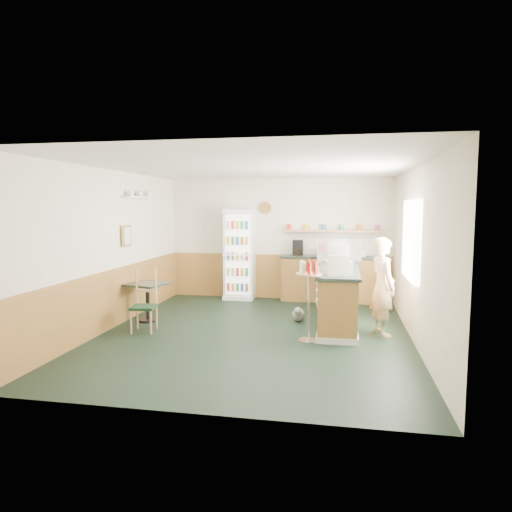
% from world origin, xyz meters
% --- Properties ---
extents(ground, '(6.00, 6.00, 0.00)m').
position_xyz_m(ground, '(0.00, 0.00, 0.00)').
color(ground, black).
rests_on(ground, ground).
extents(room_envelope, '(5.04, 6.02, 2.72)m').
position_xyz_m(room_envelope, '(-0.23, 0.73, 1.52)').
color(room_envelope, '#EEE5CA').
rests_on(room_envelope, ground).
extents(service_counter, '(0.68, 3.01, 1.01)m').
position_xyz_m(service_counter, '(1.35, 1.07, 0.46)').
color(service_counter, olive).
rests_on(service_counter, ground).
extents(back_counter, '(2.24, 0.42, 1.69)m').
position_xyz_m(back_counter, '(1.19, 2.80, 0.55)').
color(back_counter, olive).
rests_on(back_counter, ground).
extents(drinks_fridge, '(0.67, 0.55, 2.02)m').
position_xyz_m(drinks_fridge, '(-0.85, 2.74, 1.01)').
color(drinks_fridge, white).
rests_on(drinks_fridge, ground).
extents(display_case, '(0.83, 0.43, 0.47)m').
position_xyz_m(display_case, '(1.35, 1.60, 1.24)').
color(display_case, silver).
rests_on(display_case, service_counter).
extents(cash_register, '(0.43, 0.45, 0.22)m').
position_xyz_m(cash_register, '(1.35, 0.03, 1.12)').
color(cash_register, beige).
rests_on(cash_register, service_counter).
extents(shopkeeper, '(0.56, 0.64, 1.59)m').
position_xyz_m(shopkeeper, '(2.05, 0.29, 0.80)').
color(shopkeeper, tan).
rests_on(shopkeeper, ground).
extents(condiment_stand, '(0.40, 0.40, 1.24)m').
position_xyz_m(condiment_stand, '(0.91, -0.28, 0.83)').
color(condiment_stand, silver).
rests_on(condiment_stand, ground).
extents(newspaper_rack, '(0.09, 0.44, 0.52)m').
position_xyz_m(newspaper_rack, '(0.99, 1.16, 0.49)').
color(newspaper_rack, black).
rests_on(newspaper_rack, ground).
extents(cafe_table, '(0.77, 0.77, 0.70)m').
position_xyz_m(cafe_table, '(-2.05, 0.45, 0.49)').
color(cafe_table, black).
rests_on(cafe_table, ground).
extents(cafe_chair, '(0.43, 0.43, 1.04)m').
position_xyz_m(cafe_chair, '(-1.82, -0.15, 0.54)').
color(cafe_chair, black).
rests_on(cafe_chair, ground).
extents(dog_doorstop, '(0.24, 0.30, 0.28)m').
position_xyz_m(dog_doorstop, '(0.65, 0.91, 0.13)').
color(dog_doorstop, gray).
rests_on(dog_doorstop, ground).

